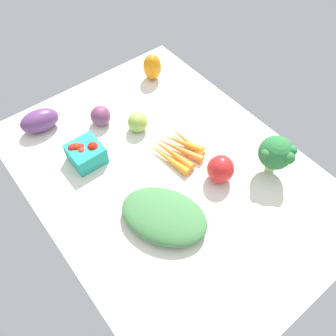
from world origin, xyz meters
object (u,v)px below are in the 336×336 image
bell_pepper_red (221,169)px  red_onion_center (100,116)px  heirloom_tomato_green (138,122)px  carrot_bunch (177,149)px  broccoli_head (276,153)px  leafy_greens_clump (164,216)px  eggplant (40,121)px  bell_pepper_orange (152,67)px  berry_basket (86,153)px

bell_pepper_red → red_onion_center: bearing=-159.4°
heirloom_tomato_green → carrot_bunch: (15.60, 3.82, -1.97)cm
broccoli_head → leafy_greens_clump: bearing=-100.4°
eggplant → bell_pepper_orange: size_ratio=1.24×
bell_pepper_orange → red_onion_center: bearing=-74.0°
heirloom_tomato_green → leafy_greens_clump: (32.42, -14.38, -0.55)cm
carrot_bunch → broccoli_head: 30.05cm
broccoli_head → red_onion_center: bearing=-149.1°
leafy_greens_clump → bell_pepper_orange: bearing=146.1°
leafy_greens_clump → berry_basket: (-31.52, -5.55, 0.79)cm
bell_pepper_red → red_onion_center: size_ratio=1.34×
heirloom_tomato_green → bell_pepper_orange: bearing=132.6°
leafy_greens_clump → bell_pepper_orange: bell_pepper_orange is taller
bell_pepper_orange → carrot_bunch: bearing=-25.0°
eggplant → bell_pepper_red: bearing=130.5°
carrot_bunch → red_onion_center: size_ratio=2.71×
leafy_greens_clump → bell_pepper_orange: (-50.25, 33.79, 2.32)cm
carrot_bunch → red_onion_center: red_onion_center is taller
berry_basket → red_onion_center: (-10.86, 11.90, -0.20)cm
bell_pepper_orange → broccoli_head: 56.94cm
berry_basket → carrot_bunch: bearing=58.2°
heirloom_tomato_green → bell_pepper_orange: bell_pepper_orange is taller
heirloom_tomato_green → broccoli_head: broccoli_head is taller
eggplant → red_onion_center: (10.11, 16.93, -0.33)cm
bell_pepper_red → leafy_greens_clump: bell_pepper_red is taller
red_onion_center → berry_basket: bearing=-47.6°
carrot_bunch → berry_basket: 28.02cm
bell_pepper_red → broccoli_head: 16.34cm
eggplant → bell_pepper_red: 60.74cm
bell_pepper_orange → broccoli_head: bearing=1.9°
red_onion_center → eggplant: bearing=-120.8°
bell_pepper_red → broccoli_head: bearing=61.0°
leafy_greens_clump → red_onion_center: size_ratio=3.63×
leafy_greens_clump → carrot_bunch: size_ratio=1.34×
eggplant → carrot_bunch: (35.68, 28.78, -2.34)cm
bell_pepper_orange → eggplant: bearing=-92.9°
eggplant → broccoli_head: broccoli_head is taller
carrot_bunch → berry_basket: bearing=-121.8°
bell_pepper_red → carrot_bunch: size_ratio=0.49×
eggplant → red_onion_center: bearing=157.4°
eggplant → red_onion_center: 19.72cm
eggplant → broccoli_head: (59.04, 46.27, 4.82)cm
eggplant → heirloom_tomato_green: bearing=149.5°
heirloom_tomato_green → leafy_greens_clump: 35.47cm
bell_pepper_red → bell_pepper_orange: (-49.12, 11.96, 0.59)cm
berry_basket → red_onion_center: 16.11cm
broccoli_head → red_onion_center: (-48.93, -29.34, -5.15)cm
heirloom_tomato_green → red_onion_center: same height
bell_pepper_orange → carrot_bunch: (33.44, -15.60, -3.74)cm
bell_pepper_red → red_onion_center: (-41.25, -15.48, -1.14)cm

